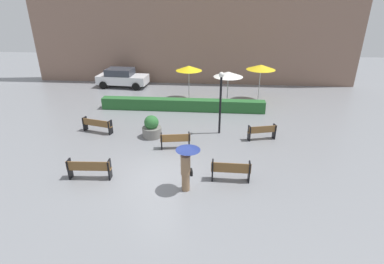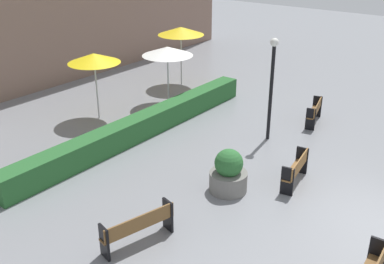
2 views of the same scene
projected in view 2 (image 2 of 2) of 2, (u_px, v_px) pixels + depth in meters
The scene contains 9 objects.
bench_mid_center at pixel (296, 168), 12.84m from camera, with size 1.54×0.59×0.83m.
bench_far_right at pixel (315, 111), 16.90m from camera, with size 1.57×0.70×0.82m.
bench_far_left at pixel (138, 226), 10.35m from camera, with size 1.83×0.79×0.81m.
planter_pot at pixel (228, 173), 12.48m from camera, with size 1.05×1.05×1.25m.
lamp_post at pixel (272, 78), 14.94m from camera, with size 0.28×0.28×3.50m.
patio_umbrella_yellow at pixel (94, 58), 16.60m from camera, with size 1.93×1.93×2.53m.
patio_umbrella_white at pixel (167, 51), 18.09m from camera, with size 2.04×2.04×2.40m.
patio_umbrella_yellow_far at pixel (181, 31), 20.35m from camera, with size 2.07×2.07×2.67m.
hedge_strip at pixel (142, 126), 15.86m from camera, with size 11.06×0.70×0.78m, color #28602D.
Camera 2 is at (-10.50, -1.89, 6.64)m, focal length 42.72 mm.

